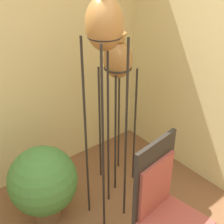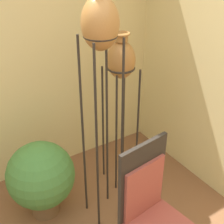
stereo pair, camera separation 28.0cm
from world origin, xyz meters
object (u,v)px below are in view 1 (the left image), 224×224
(vase_stand_medium, at_px, (118,64))
(chair, at_px, (165,206))
(potted_plant, at_px, (43,182))
(vase_stand_tall, at_px, (104,34))

(vase_stand_medium, bearing_deg, chair, -111.48)
(potted_plant, bearing_deg, chair, -64.87)
(vase_stand_tall, relative_size, potted_plant, 2.74)
(vase_stand_medium, bearing_deg, potted_plant, -177.72)
(vase_stand_tall, relative_size, chair, 1.80)
(potted_plant, bearing_deg, vase_stand_medium, 2.28)
(vase_stand_tall, bearing_deg, vase_stand_medium, 39.74)
(chair, xyz_separation_m, potted_plant, (-0.47, 1.01, -0.22))
(vase_stand_tall, bearing_deg, potted_plant, 147.70)
(vase_stand_tall, height_order, potted_plant, vase_stand_tall)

